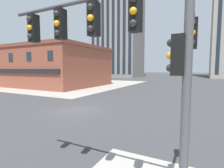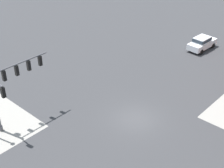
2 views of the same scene
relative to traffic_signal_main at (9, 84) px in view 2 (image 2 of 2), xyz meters
The scene contains 3 objects.
ground_plane 11.44m from the traffic_signal_main, 136.10° to the left, with size 320.00×320.00×0.00m, color #38383A.
traffic_signal_main is the anchor object (origin of this frame).
car_main_southbound_far 25.62m from the traffic_signal_main, behind, with size 4.50×2.09×1.68m.
Camera 2 is at (19.16, 14.55, 18.15)m, focal length 52.89 mm.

